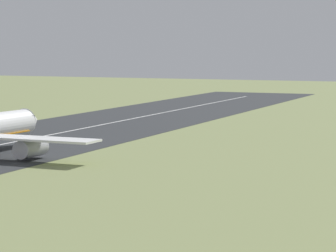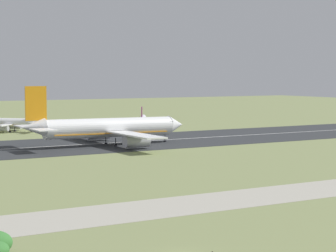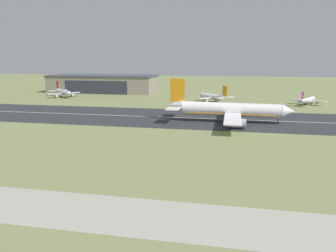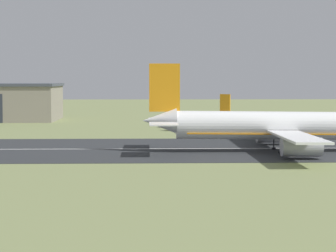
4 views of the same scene
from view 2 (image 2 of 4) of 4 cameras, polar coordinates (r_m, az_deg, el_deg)
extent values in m
plane|color=#7A8451|center=(122.32, -12.56, -4.91)|extent=(746.79, 746.79, 0.00)
cube|color=#A8A393|center=(93.06, -6.58, -7.77)|extent=(380.09, 12.94, 0.05)
cylinder|color=white|center=(183.16, -5.10, -0.13)|extent=(38.07, 5.42, 5.67)
cone|color=white|center=(193.21, 0.65, 0.12)|extent=(4.86, 5.35, 5.38)
cone|color=white|center=(174.83, -11.70, -0.12)|extent=(6.46, 4.82, 4.86)
cube|color=black|center=(191.79, -0.02, 0.41)|extent=(1.11, 4.54, 0.45)
cube|color=orange|center=(183.29, -5.10, -0.59)|extent=(34.22, 5.15, 0.50)
cube|color=white|center=(170.81, -2.82, -0.77)|extent=(5.96, 23.26, 0.45)
cylinder|color=#A8A8B2|center=(173.18, -2.76, -1.33)|extent=(6.97, 3.32, 3.37)
cube|color=white|center=(196.53, -6.67, -0.11)|extent=(5.96, 23.26, 0.45)
cylinder|color=#A8A8B2|center=(195.47, -6.13, -0.69)|extent=(6.97, 3.32, 3.37)
cube|color=orange|center=(174.76, -11.43, 1.94)|extent=(5.81, 0.29, 9.07)
cube|color=white|center=(168.67, -10.79, -0.32)|extent=(5.10, 8.17, 0.24)
cube|color=white|center=(181.41, -12.21, -0.01)|extent=(5.10, 8.17, 0.24)
cylinder|color=black|center=(191.72, -0.27, -1.06)|extent=(0.24, 0.24, 2.35)
cylinder|color=black|center=(191.82, -0.27, -1.35)|extent=(0.84, 0.84, 0.44)
cylinder|color=black|center=(180.75, -4.58, -1.42)|extent=(0.24, 0.24, 2.35)
cylinder|color=black|center=(180.85, -4.58, -1.72)|extent=(0.84, 0.84, 0.44)
cylinder|color=black|center=(186.51, -5.44, -1.24)|extent=(0.24, 0.24, 2.35)
cylinder|color=black|center=(186.61, -5.44, -1.53)|extent=(0.84, 0.84, 0.44)
cylinder|color=white|center=(251.26, -2.22, 0.63)|extent=(9.81, 14.75, 2.31)
cone|color=white|center=(260.12, -2.15, 0.77)|extent=(3.04, 2.95, 2.31)
cone|color=white|center=(242.03, -2.29, 0.58)|extent=(3.18, 3.44, 2.08)
cube|color=black|center=(258.95, -2.16, 0.85)|extent=(2.25, 1.93, 0.44)
cube|color=#991E7A|center=(251.30, -2.22, 0.49)|extent=(8.93, 13.33, 0.20)
cube|color=white|center=(251.48, -1.06, 0.55)|extent=(8.05, 6.05, 0.40)
cylinder|color=#A8A8B2|center=(252.05, -1.20, 0.34)|extent=(2.74, 3.32, 1.43)
cube|color=white|center=(251.82, -3.37, 0.55)|extent=(8.05, 6.05, 0.40)
cylinder|color=#A8A8B2|center=(252.35, -3.22, 0.33)|extent=(2.74, 3.32, 1.43)
cube|color=#991E7A|center=(242.28, -2.29, 1.23)|extent=(1.49, 2.32, 3.93)
cube|color=white|center=(241.97, -1.60, 0.57)|extent=(4.16, 3.67, 0.24)
cube|color=white|center=(242.17, -2.98, 0.57)|extent=(4.16, 3.67, 0.24)
cylinder|color=black|center=(258.02, -2.17, 0.29)|extent=(0.24, 0.24, 1.69)
cylinder|color=black|center=(258.07, -2.17, 0.15)|extent=(0.84, 0.84, 0.44)
cylinder|color=black|center=(251.17, -1.90, 0.18)|extent=(0.24, 0.24, 1.69)
cylinder|color=black|center=(251.22, -1.90, 0.03)|extent=(0.84, 0.84, 0.44)
cylinder|color=black|center=(251.27, -2.54, 0.18)|extent=(0.24, 0.24, 1.69)
cylinder|color=black|center=(251.32, -2.54, 0.03)|extent=(0.84, 0.84, 0.44)
cylinder|color=white|center=(232.17, -13.45, 0.30)|extent=(14.40, 13.78, 2.99)
cone|color=white|center=(227.74, -11.13, 0.39)|extent=(4.46, 4.42, 2.69)
cube|color=orange|center=(232.23, -13.44, 0.10)|extent=(13.07, 12.52, 0.20)
cube|color=white|center=(237.27, -12.93, 0.27)|extent=(7.50, 7.74, 0.40)
cylinder|color=#A8A8B2|center=(237.03, -13.11, -0.02)|extent=(4.11, 4.02, 1.86)
cube|color=white|center=(227.47, -14.14, 0.07)|extent=(7.50, 7.74, 0.40)
cylinder|color=#A8A8B2|center=(228.39, -14.18, -0.21)|extent=(4.11, 4.02, 1.86)
cube|color=orange|center=(227.74, -11.27, 1.28)|extent=(2.57, 2.43, 5.09)
cube|color=white|center=(231.25, -10.78, 0.44)|extent=(5.21, 5.29, 0.24)
cube|color=white|center=(224.37, -11.56, 0.30)|extent=(5.21, 5.29, 0.24)
cylinder|color=black|center=(233.88, -13.20, -0.25)|extent=(0.24, 0.24, 1.77)
cylinder|color=black|center=(233.94, -13.20, -0.41)|extent=(0.84, 0.84, 0.44)
cylinder|color=black|center=(230.68, -13.60, -0.32)|extent=(0.24, 0.24, 1.77)
cylinder|color=black|center=(230.73, -13.60, -0.49)|extent=(0.84, 0.84, 0.44)
sphere|color=black|center=(68.47, 3.89, -10.91)|extent=(0.18, 0.18, 0.18)
camera|label=1|loc=(85.47, -58.99, 2.90)|focal=85.00mm
camera|label=3|loc=(86.02, 34.78, 7.27)|focal=35.00mm
camera|label=4|loc=(67.51, 21.14, -0.83)|focal=70.00mm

